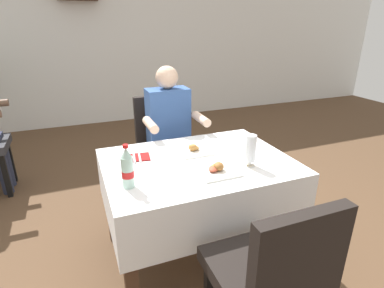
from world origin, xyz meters
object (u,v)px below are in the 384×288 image
object	(u,v)px
main_dining_table	(197,183)
cola_bottle_primary	(127,169)
chair_far_diner_seat	(162,144)
seated_diner_far	(170,131)
beer_glass_left	(250,150)
plate_near_camera	(217,169)
chair_near_camera_side	(269,274)
napkin_cutlery_set	(137,157)
plate_far_diner	(194,150)

from	to	relation	value
main_dining_table	cola_bottle_primary	distance (m)	0.59
main_dining_table	chair_far_diner_seat	distance (m)	0.84
seated_diner_far	beer_glass_left	xyz separation A→B (m)	(0.23, -0.92, 0.14)
plate_near_camera	beer_glass_left	bearing A→B (deg)	0.28
main_dining_table	chair_near_camera_side	world-z (taller)	chair_near_camera_side
plate_near_camera	napkin_cutlery_set	world-z (taller)	plate_near_camera
plate_far_diner	napkin_cutlery_set	world-z (taller)	plate_far_diner
main_dining_table	chair_far_diner_seat	world-z (taller)	chair_far_diner_seat
chair_far_diner_seat	napkin_cutlery_set	bearing A→B (deg)	-119.08
plate_near_camera	chair_near_camera_side	bearing A→B (deg)	-94.00
chair_far_diner_seat	cola_bottle_primary	distance (m)	1.17
beer_glass_left	napkin_cutlery_set	world-z (taller)	beer_glass_left
beer_glass_left	main_dining_table	bearing A→B (deg)	145.06
napkin_cutlery_set	cola_bottle_primary	bearing A→B (deg)	-108.45
chair_far_diner_seat	seated_diner_far	world-z (taller)	seated_diner_far
chair_far_diner_seat	plate_far_diner	size ratio (longest dim) A/B	4.30
beer_glass_left	cola_bottle_primary	world-z (taller)	cola_bottle_primary
chair_near_camera_side	beer_glass_left	xyz separation A→B (m)	(0.27, 0.65, 0.30)
plate_far_diner	cola_bottle_primary	world-z (taller)	cola_bottle_primary
beer_glass_left	seated_diner_far	bearing A→B (deg)	103.95
chair_near_camera_side	beer_glass_left	world-z (taller)	chair_near_camera_side
chair_far_diner_seat	chair_near_camera_side	xyz separation A→B (m)	(-0.00, -1.68, 0.00)
napkin_cutlery_set	seated_diner_far	bearing A→B (deg)	53.08
main_dining_table	chair_far_diner_seat	size ratio (longest dim) A/B	1.25
plate_near_camera	beer_glass_left	distance (m)	0.25
plate_near_camera	napkin_cutlery_set	bearing A→B (deg)	137.01
chair_far_diner_seat	plate_far_diner	bearing A→B (deg)	-87.07
main_dining_table	seated_diner_far	world-z (taller)	seated_diner_far
napkin_cutlery_set	plate_far_diner	bearing A→B (deg)	-5.85
plate_near_camera	cola_bottle_primary	size ratio (longest dim) A/B	0.95
plate_near_camera	plate_far_diner	world-z (taller)	plate_near_camera
seated_diner_far	plate_near_camera	world-z (taller)	seated_diner_far
seated_diner_far	plate_near_camera	bearing A→B (deg)	-90.00
seated_diner_far	napkin_cutlery_set	xyz separation A→B (m)	(-0.41, -0.54, 0.04)
main_dining_table	beer_glass_left	world-z (taller)	beer_glass_left
chair_near_camera_side	cola_bottle_primary	world-z (taller)	cola_bottle_primary
main_dining_table	seated_diner_far	distance (m)	0.74
chair_near_camera_side	plate_far_diner	bearing A→B (deg)	87.94
chair_near_camera_side	plate_near_camera	distance (m)	0.68
beer_glass_left	cola_bottle_primary	xyz separation A→B (m)	(-0.76, 0.01, 0.00)
main_dining_table	chair_near_camera_side	size ratio (longest dim) A/B	1.25
plate_far_diner	main_dining_table	bearing A→B (deg)	-103.59
chair_far_diner_seat	plate_far_diner	xyz separation A→B (m)	(0.04, -0.69, 0.20)
chair_near_camera_side	seated_diner_far	distance (m)	1.58
chair_near_camera_side	napkin_cutlery_set	distance (m)	1.11
plate_far_diner	beer_glass_left	bearing A→B (deg)	-54.79
main_dining_table	plate_far_diner	distance (m)	0.23
main_dining_table	napkin_cutlery_set	world-z (taller)	napkin_cutlery_set
seated_diner_far	napkin_cutlery_set	world-z (taller)	seated_diner_far
seated_diner_far	beer_glass_left	world-z (taller)	seated_diner_far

